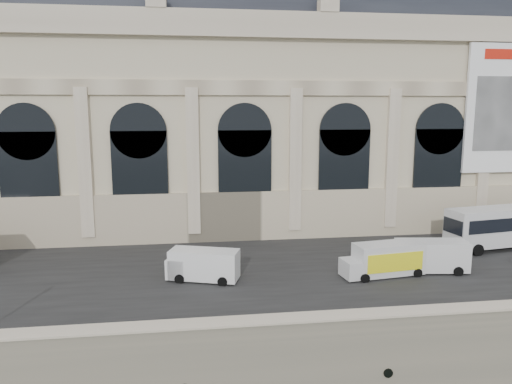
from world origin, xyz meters
TOP-DOWN VIEW (x-y plane):
  - quay at (0.00, 35.00)m, footprint 160.00×70.00m
  - street at (0.00, 14.00)m, footprint 160.00×24.00m
  - parapet at (0.00, 0.60)m, footprint 160.00×1.40m
  - museum at (-5.98, 30.86)m, footprint 69.00×18.70m
  - bus_right at (20.75, 15.99)m, footprint 13.68×4.85m
  - van_b at (-8.76, 10.96)m, footprint 5.80×3.63m
  - van_c at (9.47, 10.41)m, footprint 6.04×2.97m
  - box_truck at (5.64, 9.93)m, footprint 6.78×3.05m

SIDE VIEW (x-z plane):
  - quay at x=0.00m, z-range 0.00..6.00m
  - street at x=0.00m, z-range 6.00..6.06m
  - parapet at x=0.00m, z-range 6.01..7.22m
  - van_b at x=-8.76m, z-range 6.03..8.45m
  - van_c at x=9.47m, z-range 6.03..8.61m
  - box_truck at x=5.64m, z-range 6.01..8.65m
  - bus_right at x=20.75m, z-range 6.24..10.19m
  - museum at x=-5.98m, z-range 5.17..34.27m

